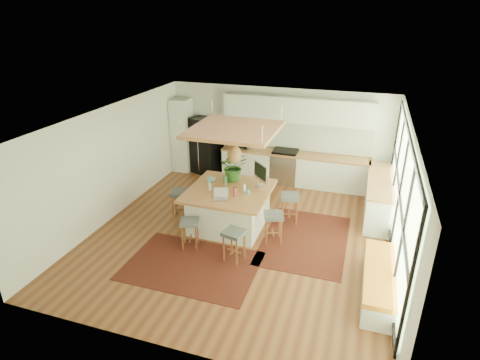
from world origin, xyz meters
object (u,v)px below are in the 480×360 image
(stool_near_left, at_px, (190,232))
(stool_left_side, at_px, (181,205))
(island, at_px, (229,208))
(stool_right_front, at_px, (273,227))
(fridge, at_px, (206,144))
(monitor, at_px, (261,175))
(stool_near_right, at_px, (234,245))
(laptop, at_px, (221,194))
(stool_right_back, at_px, (289,209))
(microwave, at_px, (240,142))
(island_plant, at_px, (234,169))

(stool_near_left, bearing_deg, stool_left_side, 123.92)
(island, relative_size, stool_right_front, 2.70)
(fridge, relative_size, monitor, 2.92)
(stool_near_right, bearing_deg, island, 113.26)
(laptop, bearing_deg, stool_right_back, 23.14)
(stool_right_front, bearing_deg, stool_right_back, 79.80)
(stool_near_left, relative_size, laptop, 1.90)
(monitor, bearing_deg, stool_left_side, -120.09)
(island, bearing_deg, fridge, 121.29)
(microwave, bearing_deg, stool_right_front, -72.45)
(stool_near_right, height_order, island_plant, island_plant)
(stool_near_left, height_order, stool_right_back, stool_right_back)
(monitor, bearing_deg, laptop, -77.14)
(stool_near_right, bearing_deg, stool_right_front, 57.68)
(monitor, bearing_deg, stool_right_front, -10.92)
(stool_right_front, relative_size, island_plant, 0.95)
(fridge, bearing_deg, stool_right_front, -26.58)
(stool_near_left, bearing_deg, island, 66.28)
(stool_left_side, distance_m, island_plant, 1.55)
(stool_near_left, distance_m, monitor, 2.09)
(island, distance_m, laptop, 0.78)
(stool_near_left, xyz_separation_m, stool_right_front, (1.64, 0.76, 0.00))
(stool_near_left, distance_m, stool_right_back, 2.47)
(fridge, bearing_deg, monitor, -24.20)
(fridge, bearing_deg, stool_left_side, -57.70)
(stool_right_front, bearing_deg, stool_near_right, -122.32)
(microwave, bearing_deg, fridge, 167.60)
(laptop, bearing_deg, fridge, 100.82)
(stool_near_left, relative_size, microwave, 1.24)
(stool_left_side, bearing_deg, stool_right_front, -8.35)
(stool_near_right, distance_m, island_plant, 2.12)
(fridge, bearing_deg, island, -36.85)
(laptop, height_order, island_plant, island_plant)
(laptop, bearing_deg, microwave, 84.61)
(stool_near_left, height_order, stool_near_right, stool_near_right)
(laptop, xyz_separation_m, monitor, (0.63, 0.96, 0.14))
(island_plant, bearing_deg, stool_right_front, -36.93)
(stool_right_front, xyz_separation_m, stool_right_back, (0.17, 0.93, 0.00))
(stool_near_left, height_order, stool_right_front, stool_right_front)
(stool_near_right, height_order, laptop, laptop)
(fridge, xyz_separation_m, stool_right_back, (3.09, -2.36, -0.57))
(fridge, height_order, stool_left_side, fridge)
(stool_right_front, relative_size, monitor, 1.16)
(island, bearing_deg, stool_near_left, -113.72)
(stool_right_back, height_order, monitor, monitor)
(stool_near_left, distance_m, laptop, 1.04)
(island, distance_m, island_plant, 0.93)
(stool_right_front, bearing_deg, island_plant, 143.07)
(monitor, height_order, microwave, monitor)
(stool_near_right, relative_size, stool_right_back, 0.92)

